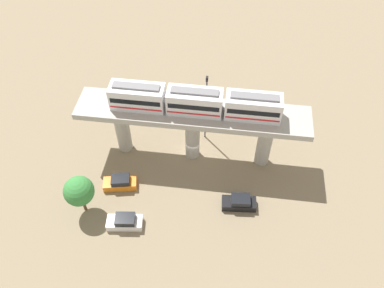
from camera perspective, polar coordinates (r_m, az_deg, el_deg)
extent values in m
plane|color=#84755B|center=(54.39, 0.07, -1.43)|extent=(120.00, 120.00, 0.00)
cylinder|color=#A8A59E|center=(53.13, -10.02, 2.16)|extent=(1.90, 1.90, 7.56)
cylinder|color=#A8A59E|center=(51.52, 0.08, 1.22)|extent=(1.90, 1.90, 7.56)
cylinder|color=#A8A59E|center=(51.59, 10.46, 0.22)|extent=(1.90, 1.90, 7.56)
cube|color=#A8A59E|center=(48.49, 0.08, 4.52)|extent=(5.20, 28.85, 0.80)
cube|color=silver|center=(48.24, -7.89, 6.79)|extent=(2.60, 6.60, 3.00)
cube|color=black|center=(48.07, -7.92, 7.01)|extent=(2.64, 6.07, 0.70)
cube|color=red|center=(48.74, -7.80, 6.14)|extent=(2.64, 6.34, 0.24)
cube|color=slate|center=(47.17, -8.10, 8.24)|extent=(1.10, 5.61, 0.24)
cube|color=silver|center=(47.14, 0.39, 6.13)|extent=(2.60, 6.60, 3.00)
cube|color=black|center=(46.97, 0.39, 6.36)|extent=(2.64, 6.07, 0.70)
cube|color=red|center=(47.66, 0.38, 5.48)|extent=(2.64, 6.34, 0.24)
cube|color=slate|center=(46.05, 0.40, 7.60)|extent=(1.10, 5.61, 0.24)
cube|color=silver|center=(47.06, 8.85, 5.33)|extent=(2.60, 6.60, 3.00)
cube|color=black|center=(46.89, 8.89, 5.55)|extent=(2.64, 6.07, 0.70)
cube|color=red|center=(47.58, 8.75, 4.68)|extent=(2.64, 6.34, 0.24)
cube|color=slate|center=(45.96, 9.09, 6.78)|extent=(1.10, 5.61, 0.24)
cube|color=black|center=(49.47, 6.79, -8.55)|extent=(2.13, 4.33, 1.00)
cube|color=black|center=(48.74, 7.06, -8.01)|extent=(1.82, 2.42, 0.76)
cube|color=white|center=(48.43, -9.69, -11.17)|extent=(2.27, 4.38, 1.00)
cube|color=black|center=(47.64, -9.65, -10.67)|extent=(1.89, 2.47, 0.76)
cube|color=orange|center=(51.61, -10.35, -5.66)|extent=(2.60, 4.47, 1.00)
cube|color=black|center=(50.86, -10.32, -5.11)|extent=(2.06, 2.58, 0.76)
cylinder|color=brown|center=(49.77, -15.43, -8.17)|extent=(0.36, 0.36, 3.01)
sphere|color=#38843D|center=(47.76, -16.04, -6.56)|extent=(3.59, 3.59, 3.59)
cylinder|color=#4C4C51|center=(52.75, 2.01, 4.83)|extent=(0.20, 0.20, 10.36)
cube|color=black|center=(49.06, 2.18, 9.40)|extent=(0.44, 0.28, 0.60)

